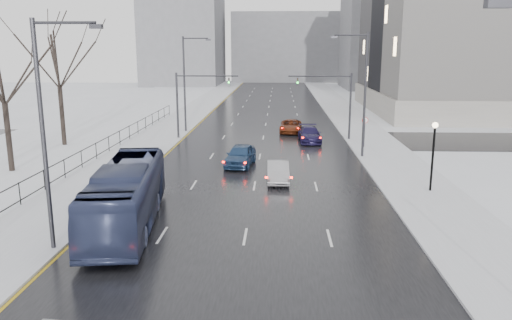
# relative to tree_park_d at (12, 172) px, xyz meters

# --- Properties ---
(road) EXTENTS (16.00, 150.00, 0.04)m
(road) POSITION_rel_tree_park_d_xyz_m (17.80, 26.00, 0.02)
(road) COLOR black
(road) RESTS_ON ground
(cross_road) EXTENTS (130.00, 10.00, 0.04)m
(cross_road) POSITION_rel_tree_park_d_xyz_m (17.80, 14.00, 0.02)
(cross_road) COLOR black
(cross_road) RESTS_ON ground
(sidewalk_left) EXTENTS (5.00, 150.00, 0.16)m
(sidewalk_left) POSITION_rel_tree_park_d_xyz_m (7.30, 26.00, 0.08)
(sidewalk_left) COLOR silver
(sidewalk_left) RESTS_ON ground
(sidewalk_right) EXTENTS (5.00, 150.00, 0.16)m
(sidewalk_right) POSITION_rel_tree_park_d_xyz_m (28.30, 26.00, 0.08)
(sidewalk_right) COLOR silver
(sidewalk_right) RESTS_ON ground
(park_strip) EXTENTS (14.00, 150.00, 0.12)m
(park_strip) POSITION_rel_tree_park_d_xyz_m (-2.20, 26.00, 0.06)
(park_strip) COLOR white
(park_strip) RESTS_ON ground
(tree_park_d) EXTENTS (8.75, 8.75, 12.50)m
(tree_park_d) POSITION_rel_tree_park_d_xyz_m (0.00, 0.00, 0.00)
(tree_park_d) COLOR black
(tree_park_d) RESTS_ON ground
(tree_park_e) EXTENTS (9.45, 9.45, 13.50)m
(tree_park_e) POSITION_rel_tree_park_d_xyz_m (-0.40, 10.00, 0.00)
(tree_park_e) COLOR black
(tree_park_e) RESTS_ON ground
(iron_fence) EXTENTS (0.06, 70.00, 1.30)m
(iron_fence) POSITION_rel_tree_park_d_xyz_m (4.80, -4.00, 0.91)
(iron_fence) COLOR black
(iron_fence) RESTS_ON sidewalk_left
(streetlight_r_mid) EXTENTS (2.95, 0.25, 10.00)m
(streetlight_r_mid) POSITION_rel_tree_park_d_xyz_m (25.97, 6.00, 5.62)
(streetlight_r_mid) COLOR #2D2D33
(streetlight_r_mid) RESTS_ON ground
(streetlight_l_near) EXTENTS (2.95, 0.25, 10.00)m
(streetlight_l_near) POSITION_rel_tree_park_d_xyz_m (9.63, -14.00, 5.62)
(streetlight_l_near) COLOR #2D2D33
(streetlight_l_near) RESTS_ON ground
(streetlight_l_far) EXTENTS (2.95, 0.25, 10.00)m
(streetlight_l_far) POSITION_rel_tree_park_d_xyz_m (9.63, 18.00, 5.62)
(streetlight_l_far) COLOR #2D2D33
(streetlight_l_far) RESTS_ON ground
(lamppost_r_mid) EXTENTS (0.36, 0.36, 4.28)m
(lamppost_r_mid) POSITION_rel_tree_park_d_xyz_m (28.80, -4.00, 2.94)
(lamppost_r_mid) COLOR black
(lamppost_r_mid) RESTS_ON sidewalk_right
(mast_signal_right) EXTENTS (6.10, 0.33, 6.50)m
(mast_signal_right) POSITION_rel_tree_park_d_xyz_m (25.13, 14.00, 4.11)
(mast_signal_right) COLOR #2D2D33
(mast_signal_right) RESTS_ON ground
(mast_signal_left) EXTENTS (6.10, 0.33, 6.50)m
(mast_signal_left) POSITION_rel_tree_park_d_xyz_m (10.47, 14.00, 4.11)
(mast_signal_left) COLOR #2D2D33
(mast_signal_left) RESTS_ON ground
(no_uturn_sign) EXTENTS (0.60, 0.06, 2.70)m
(no_uturn_sign) POSITION_rel_tree_park_d_xyz_m (27.00, 10.00, 2.30)
(no_uturn_sign) COLOR #2D2D33
(no_uturn_sign) RESTS_ON sidewalk_right
(bldg_far_right) EXTENTS (24.00, 20.00, 22.00)m
(bldg_far_right) POSITION_rel_tree_park_d_xyz_m (45.80, 81.00, 11.00)
(bldg_far_right) COLOR slate
(bldg_far_right) RESTS_ON ground
(bldg_far_left) EXTENTS (18.00, 22.00, 28.00)m
(bldg_far_left) POSITION_rel_tree_park_d_xyz_m (-4.20, 91.00, 14.00)
(bldg_far_left) COLOR slate
(bldg_far_left) RESTS_ON ground
(bldg_far_center) EXTENTS (30.00, 18.00, 18.00)m
(bldg_far_center) POSITION_rel_tree_park_d_xyz_m (21.80, 106.00, 9.00)
(bldg_far_center) COLOR slate
(bldg_far_center) RESTS_ON ground
(bus) EXTENTS (4.07, 11.54, 3.15)m
(bus) POSITION_rel_tree_park_d_xyz_m (11.77, -10.68, 1.61)
(bus) COLOR navy
(bus) RESTS_ON road
(sedan_center_near) EXTENTS (2.46, 4.91, 1.61)m
(sedan_center_near) POSITION_rel_tree_park_d_xyz_m (16.44, 2.69, 0.84)
(sedan_center_near) COLOR navy
(sedan_center_near) RESTS_ON road
(sedan_right_near) EXTENTS (1.57, 4.16, 1.36)m
(sedan_right_near) POSITION_rel_tree_park_d_xyz_m (19.32, -1.78, 0.72)
(sedan_right_near) COLOR gray
(sedan_right_near) RESTS_ON road
(sedan_right_cross) EXTENTS (2.53, 5.00, 1.36)m
(sedan_right_cross) POSITION_rel_tree_park_d_xyz_m (20.62, 18.26, 0.72)
(sedan_right_cross) COLOR #632611
(sedan_right_cross) RESTS_ON road
(sedan_right_far) EXTENTS (2.16, 5.03, 1.44)m
(sedan_right_far) POSITION_rel_tree_park_d_xyz_m (22.30, 12.89, 0.76)
(sedan_right_far) COLOR #1A143D
(sedan_right_far) RESTS_ON road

